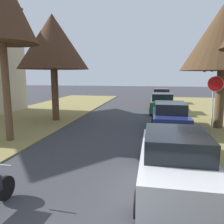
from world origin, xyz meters
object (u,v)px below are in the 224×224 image
(street_tree_left_mid_b, at_px, (53,42))
(parked_sedan_white, at_px, (174,160))
(parked_sedan_green, at_px, (162,103))
(parked_sedan_navy, at_px, (169,117))
(parked_sedan_red, at_px, (161,96))
(stop_sign_far, at_px, (215,92))

(street_tree_left_mid_b, height_order, parked_sedan_white, street_tree_left_mid_b)
(parked_sedan_green, bearing_deg, parked_sedan_white, -90.18)
(street_tree_left_mid_b, relative_size, parked_sedan_navy, 1.54)
(parked_sedan_navy, relative_size, parked_sedan_red, 1.00)
(stop_sign_far, relative_size, parked_sedan_white, 0.67)
(stop_sign_far, relative_size, parked_sedan_red, 0.67)
(parked_sedan_green, height_order, parked_sedan_red, same)
(stop_sign_far, distance_m, parked_sedan_navy, 2.66)
(parked_sedan_navy, bearing_deg, stop_sign_far, -2.16)
(parked_sedan_navy, height_order, parked_sedan_red, same)
(parked_sedan_white, distance_m, parked_sedan_navy, 6.44)
(stop_sign_far, height_order, parked_sedan_navy, stop_sign_far)
(street_tree_left_mid_b, bearing_deg, parked_sedan_navy, -9.58)
(street_tree_left_mid_b, bearing_deg, parked_sedan_green, 34.55)
(street_tree_left_mid_b, xyz_separation_m, parked_sedan_navy, (7.36, -1.24, -4.39))
(street_tree_left_mid_b, xyz_separation_m, parked_sedan_green, (7.12, 4.90, -4.39))
(parked_sedan_white, bearing_deg, parked_sedan_green, 89.82)
(parked_sedan_white, distance_m, parked_sedan_green, 12.58)
(stop_sign_far, xyz_separation_m, parked_sedan_red, (-2.34, 12.49, -1.45))
(parked_sedan_navy, xyz_separation_m, parked_sedan_red, (-0.12, 12.41, 0.00))
(parked_sedan_green, bearing_deg, parked_sedan_navy, -87.80)
(street_tree_left_mid_b, distance_m, parked_sedan_green, 9.69)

